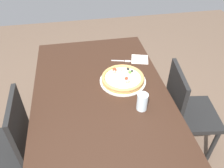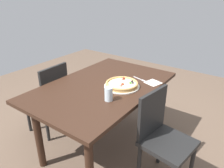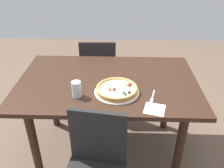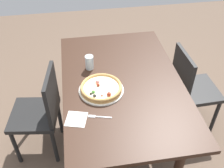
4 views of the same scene
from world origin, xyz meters
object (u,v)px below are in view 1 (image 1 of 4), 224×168
at_px(fork, 123,61).
at_px(dining_table, 101,101).
at_px(napkin, 140,59).
at_px(chair_far, 186,111).
at_px(chair_near, 8,145).
at_px(plate, 123,81).
at_px(pizza, 123,78).
at_px(drinking_glass, 142,102).

bearing_deg(fork, dining_table, -109.94).
bearing_deg(napkin, chair_far, 37.40).
height_order(chair_near, napkin, chair_near).
bearing_deg(plate, pizza, 163.20).
bearing_deg(plate, chair_near, -75.91).
distance_m(dining_table, drinking_glass, 0.36).
bearing_deg(chair_far, fork, -123.25).
xyz_separation_m(chair_far, drinking_glass, (0.17, -0.45, 0.34)).
bearing_deg(fork, chair_near, -137.91).
height_order(chair_near, fork, chair_near).
bearing_deg(drinking_glass, plate, -168.60).
relative_size(chair_far, pizza, 2.74).
distance_m(chair_near, drinking_glass, 1.00).
bearing_deg(drinking_glass, fork, -179.81).
height_order(dining_table, plate, plate).
bearing_deg(napkin, plate, -38.12).
xyz_separation_m(chair_far, plate, (-0.13, -0.51, 0.29)).
bearing_deg(chair_far, dining_table, -86.16).
distance_m(pizza, napkin, 0.34).
distance_m(dining_table, chair_far, 0.72).
distance_m(drinking_glass, napkin, 0.59).
relative_size(chair_far, napkin, 6.28).
relative_size(chair_far, drinking_glass, 7.19).
xyz_separation_m(chair_far, napkin, (-0.40, -0.30, 0.28)).
height_order(drinking_glass, napkin, drinking_glass).
xyz_separation_m(chair_near, fork, (-0.49, 0.93, 0.28)).
relative_size(pizza, fork, 1.96).
xyz_separation_m(chair_far, fork, (-0.40, -0.45, 0.28)).
relative_size(plate, fork, 2.13).
bearing_deg(chair_far, chair_near, -78.31).
distance_m(plate, drinking_glass, 0.31).
relative_size(dining_table, chair_far, 1.70).
bearing_deg(chair_near, napkin, -67.73).
relative_size(dining_table, napkin, 10.68).
bearing_deg(plate, fork, 167.69).
bearing_deg(pizza, fork, 167.71).
xyz_separation_m(dining_table, chair_near, (0.14, -0.69, -0.18)).
xyz_separation_m(chair_near, pizza, (-0.22, 0.87, 0.31)).
distance_m(dining_table, plate, 0.22).
xyz_separation_m(pizza, drinking_glass, (0.30, 0.06, 0.03)).
bearing_deg(dining_table, napkin, 131.70).
relative_size(plate, pizza, 1.09).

